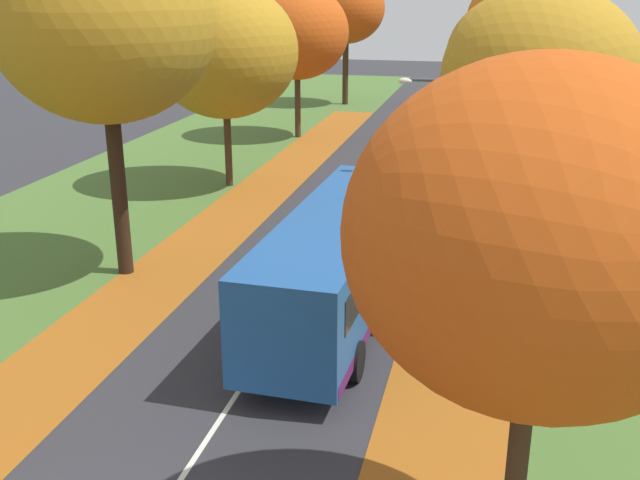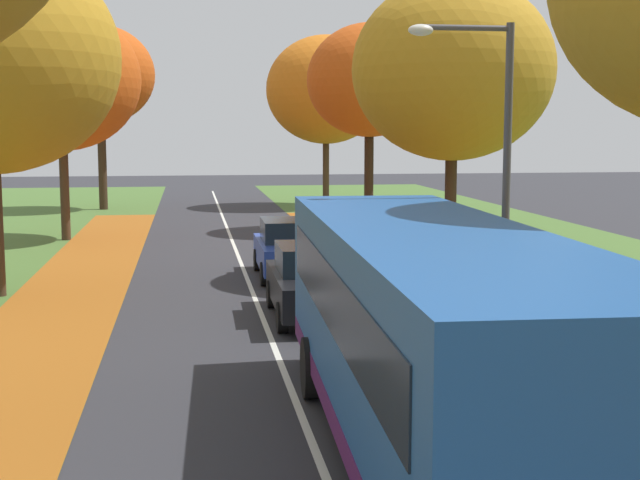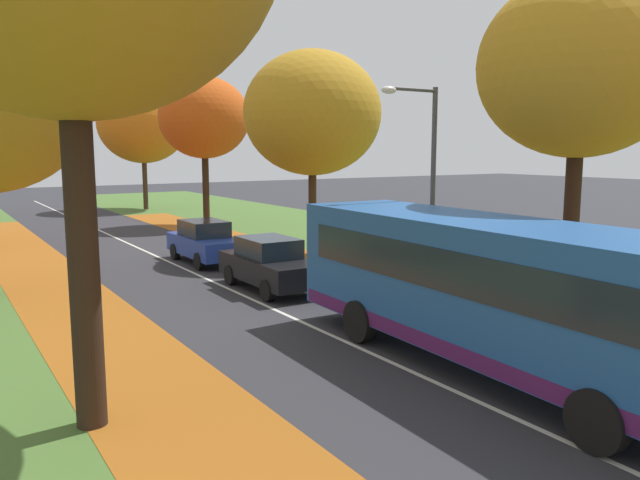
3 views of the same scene
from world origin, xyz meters
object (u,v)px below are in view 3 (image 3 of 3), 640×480
Objects in this scene: tree_right_near at (580,67)px; tree_right_far at (204,118)px; tree_right_mid at (312,113)px; car_blue_following at (205,242)px; bus at (494,287)px; car_black_lead at (270,264)px; tree_right_distant at (143,123)px; streetlamp_right at (424,172)px.

tree_right_far is at bearing 91.11° from tree_right_near.
tree_right_mid is 6.76m from car_blue_following.
tree_right_mid is 1.98× the size of car_blue_following.
bus is 2.48× the size of car_black_lead.
car_black_lead is (-4.66, -28.01, -5.38)m from tree_right_distant.
tree_right_mid is at bearing 47.01° from car_black_lead.
tree_right_mid is 1.97× the size of car_black_lead.
tree_right_mid reaches higher than car_black_lead.
tree_right_mid is at bearing -6.65° from car_blue_following.
tree_right_mid is at bearing 92.24° from tree_right_near.
car_blue_following is (-4.54, 0.53, -4.98)m from tree_right_mid.
tree_right_distant is 2.15× the size of car_black_lead.
car_black_lead is (-4.65, -16.52, -5.27)m from tree_right_far.
tree_right_mid is 1.39× the size of streetlamp_right.
tree_right_mid is at bearing -90.03° from tree_right_distant.
tree_right_mid is 23.03m from tree_right_distant.
tree_right_distant is 28.90m from car_black_lead.
tree_right_distant is at bearing 89.97° from tree_right_mid.
streetlamp_right is 0.57× the size of bus.
tree_right_mid is 8.43m from car_black_lead.
tree_right_far is 20.86m from streetlamp_right.
tree_right_distant is at bearing 86.32° from streetlamp_right.
tree_right_far reaches higher than bus.
streetlamp_right is at bearing 131.54° from tree_right_near.
tree_right_mid is (-0.47, 11.92, -0.59)m from tree_right_near.
car_black_lead is 5.51m from car_blue_following.
streetlamp_right reaches higher than car_blue_following.
car_black_lead is at bearing -105.73° from tree_right_far.
tree_right_far is at bearing -90.01° from tree_right_distant.
tree_right_distant is 1.51× the size of streetlamp_right.
streetlamp_right is at bearing -95.71° from tree_right_far.
car_black_lead is (-2.59, 4.10, -2.92)m from streetlamp_right.
tree_right_far reaches higher than car_black_lead.
tree_right_distant is (0.00, 11.49, 0.11)m from tree_right_far.
bus is 2.49× the size of car_blue_following.
car_black_lead and car_blue_following have the same top height.
bus is (-4.37, -25.28, -4.38)m from tree_right_far.
tree_right_near is 34.95m from tree_right_distant.
tree_right_distant reaches higher than tree_right_mid.
tree_right_distant is 37.29m from bus.
tree_right_far is at bearing 84.29° from streetlamp_right.
tree_right_near reaches higher than car_black_lead.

